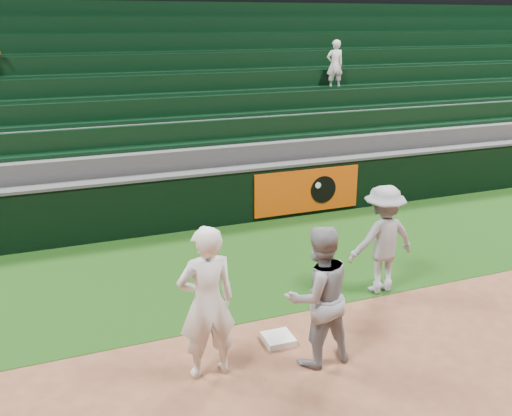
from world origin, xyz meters
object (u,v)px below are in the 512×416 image
Objects in this scene: baserunner at (318,296)px; first_base at (278,339)px; base_coach at (383,239)px; first_baseman at (207,303)px.

first_base is at bearing -68.28° from baserunner.
base_coach is at bearing 21.10° from first_base.
first_baseman is at bearing -162.29° from first_base.
first_base is at bearing -163.42° from first_baseman.
baserunner reaches higher than first_base.
baserunner is 2.44m from base_coach.
first_baseman is 1.11× the size of base_coach.
baserunner is (1.41, -0.25, -0.06)m from first_baseman.
first_baseman is at bearing 18.98° from base_coach.
baserunner is 1.05× the size of base_coach.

